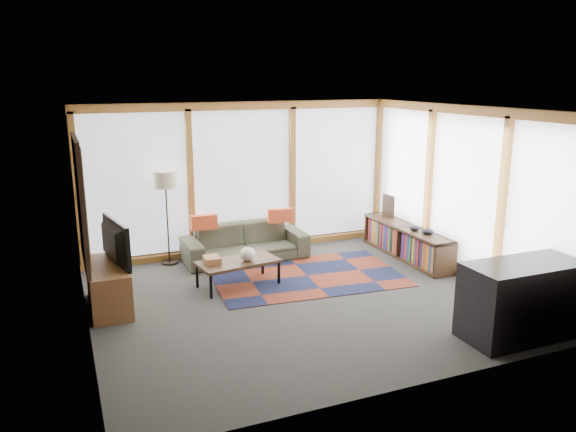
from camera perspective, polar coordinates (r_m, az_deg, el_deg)
name	(u,v)px	position (r m, az deg, el deg)	size (l,w,h in m)	color
ground	(299,299)	(7.87, 1.12, -8.46)	(5.50, 5.50, 0.00)	#2A2A28
room_envelope	(315,181)	(8.12, 2.80, 3.59)	(5.52, 5.02, 2.62)	#3A2E2A
rug	(307,276)	(8.73, 1.95, -6.09)	(2.85, 1.84, 0.01)	maroon
sofa	(245,242)	(9.44, -4.37, -2.69)	(2.06, 0.81, 0.60)	#373729
pillow_left	(204,222)	(9.16, -8.53, -0.62)	(0.43, 0.13, 0.23)	#D94D27
pillow_right	(280,215)	(9.50, -0.80, 0.06)	(0.42, 0.13, 0.23)	#D94D27
floor_lamp	(167,218)	(9.31, -12.17, -0.19)	(0.39, 0.39, 1.55)	#2C2217
coffee_table	(238,273)	(8.32, -5.08, -5.81)	(1.17, 0.58, 0.39)	#321C13
book_stack	(212,260)	(8.18, -7.73, -4.43)	(0.22, 0.28, 0.09)	#9A6136
vase	(247,254)	(8.22, -4.14, -3.87)	(0.23, 0.23, 0.20)	beige
bookshelf	(406,242)	(9.75, 11.93, -2.61)	(0.39, 2.17, 0.54)	#321C13
bowl_a	(428,231)	(9.28, 14.01, -1.52)	(0.19, 0.19, 0.09)	black
bowl_b	(415,228)	(9.46, 12.74, -1.19)	(0.17, 0.17, 0.08)	black
shelf_picture	(388,206)	(10.27, 10.16, 1.03)	(0.04, 0.30, 0.40)	black
tv_console	(109,287)	(7.86, -17.77, -6.85)	(0.50, 1.19, 0.60)	brown
television	(108,243)	(7.70, -17.77, -2.62)	(1.02, 0.13, 0.59)	black
bar_counter	(522,300)	(7.21, 22.70, -7.86)	(1.43, 0.67, 0.91)	black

